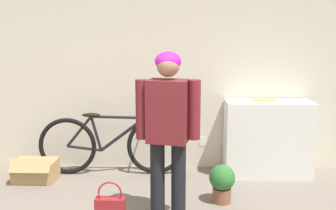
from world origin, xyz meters
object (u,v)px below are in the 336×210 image
(bicycle, at_px, (111,145))
(potted_plant, at_px, (222,182))
(handbag, at_px, (110,209))
(cardboard_box, at_px, (36,170))
(banana, at_px, (263,100))
(person, at_px, (168,121))

(bicycle, xyz_separation_m, potted_plant, (1.28, -0.79, -0.15))
(handbag, height_order, cardboard_box, handbag)
(banana, bearing_deg, cardboard_box, -173.49)
(bicycle, height_order, banana, banana)
(cardboard_box, bearing_deg, handbag, -43.62)
(handbag, bearing_deg, person, 11.95)
(bicycle, bearing_deg, potted_plant, -33.87)
(person, distance_m, handbag, 0.97)
(person, bearing_deg, potted_plant, 47.96)
(bicycle, relative_size, banana, 5.64)
(handbag, bearing_deg, potted_plant, 25.14)
(bicycle, bearing_deg, person, -60.13)
(banana, bearing_deg, person, -131.93)
(banana, relative_size, potted_plant, 0.79)
(potted_plant, bearing_deg, cardboard_box, 166.24)
(person, distance_m, bicycle, 1.51)
(person, xyz_separation_m, handbag, (-0.53, -0.11, -0.80))
(handbag, bearing_deg, banana, 39.41)
(banana, xyz_separation_m, potted_plant, (-0.56, -0.83, -0.72))
(person, distance_m, cardboard_box, 2.02)
(banana, xyz_separation_m, handbag, (-1.63, -1.34, -0.80))
(person, relative_size, potted_plant, 3.91)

